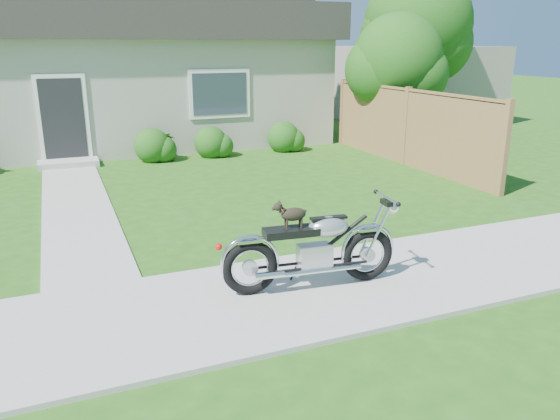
# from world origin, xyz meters

# --- Properties ---
(ground) EXTENTS (80.00, 80.00, 0.00)m
(ground) POSITION_xyz_m (0.00, 0.00, 0.00)
(ground) COLOR #235114
(ground) RESTS_ON ground
(sidewalk) EXTENTS (24.00, 2.20, 0.04)m
(sidewalk) POSITION_xyz_m (0.00, 0.00, 0.02)
(sidewalk) COLOR #9E9B93
(sidewalk) RESTS_ON ground
(walkway) EXTENTS (1.20, 8.00, 0.03)m
(walkway) POSITION_xyz_m (-1.50, 5.00, 0.01)
(walkway) COLOR #9E9B93
(walkway) RESTS_ON ground
(house) EXTENTS (12.60, 7.03, 4.50)m
(house) POSITION_xyz_m (-0.00, 11.99, 2.16)
(house) COLOR #A7A296
(house) RESTS_ON ground
(fence) EXTENTS (0.12, 6.62, 1.90)m
(fence) POSITION_xyz_m (6.30, 5.75, 0.94)
(fence) COLOR brown
(fence) RESTS_ON ground
(tree_near) EXTENTS (2.50, 2.43, 3.72)m
(tree_near) POSITION_xyz_m (7.22, 7.41, 2.38)
(tree_near) COLOR #3D2B1C
(tree_near) RESTS_ON ground
(tree_far) EXTENTS (3.38, 3.38, 5.18)m
(tree_far) POSITION_xyz_m (9.34, 9.54, 3.32)
(tree_far) COLOR #3D2B1C
(tree_far) RESTS_ON ground
(shrub_row) EXTENTS (10.34, 1.01, 1.01)m
(shrub_row) POSITION_xyz_m (-0.94, 8.50, 0.40)
(shrub_row) COLOR #1F5015
(shrub_row) RESTS_ON ground
(potted_plant_right) EXTENTS (0.57, 0.57, 0.73)m
(potted_plant_right) POSITION_xyz_m (0.94, 8.55, 0.36)
(potted_plant_right) COLOR #38701E
(potted_plant_right) RESTS_ON ground
(motorcycle_with_dog) EXTENTS (2.22, 0.60, 1.10)m
(motorcycle_with_dog) POSITION_xyz_m (1.01, 0.03, 0.54)
(motorcycle_with_dog) COLOR black
(motorcycle_with_dog) RESTS_ON sidewalk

